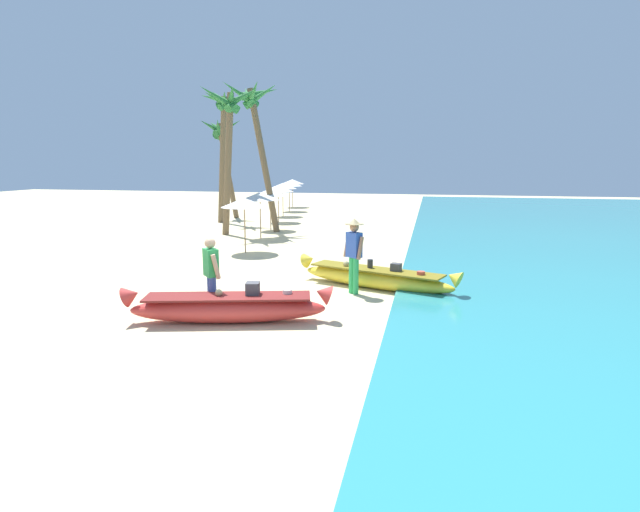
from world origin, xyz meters
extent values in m
plane|color=beige|center=(0.00, 0.00, 0.00)|extent=(80.00, 80.00, 0.00)
ellipsoid|color=red|center=(0.05, -0.68, 0.26)|extent=(3.90, 1.62, 0.53)
cone|color=red|center=(-1.76, -1.15, 0.58)|extent=(0.49, 0.49, 0.48)
cone|color=red|center=(1.87, -0.21, 0.58)|extent=(0.49, 0.49, 0.48)
cube|color=maroon|center=(0.05, -0.68, 0.53)|extent=(3.31, 1.48, 0.04)
cylinder|color=silver|center=(1.16, -0.28, 0.58)|extent=(0.19, 0.19, 0.10)
cube|color=#424247|center=(0.50, -0.48, 0.66)|extent=(0.31, 0.32, 0.26)
sphere|color=tan|center=(-0.13, -0.71, 0.60)|extent=(0.15, 0.15, 0.15)
ellipsoid|color=yellow|center=(2.60, 2.71, 0.24)|extent=(4.09, 2.06, 0.48)
cone|color=yellow|center=(0.72, 3.41, 0.53)|extent=(0.51, 0.52, 0.47)
cone|color=yellow|center=(4.48, 2.01, 0.53)|extent=(0.51, 0.52, 0.47)
cube|color=olive|center=(2.60, 2.71, 0.48)|extent=(3.47, 1.84, 0.04)
cylinder|color=#B74C38|center=(3.73, 2.28, 0.53)|extent=(0.20, 0.20, 0.10)
cube|color=#424247|center=(3.12, 2.59, 0.58)|extent=(0.29, 0.27, 0.21)
cylinder|color=#2D2D33|center=(2.45, 2.81, 0.59)|extent=(0.14, 0.14, 0.24)
sphere|color=tan|center=(1.82, 2.90, 0.55)|extent=(0.15, 0.15, 0.15)
cylinder|color=green|center=(2.20, 2.02, 0.45)|extent=(0.14, 0.14, 0.89)
cylinder|color=green|center=(2.09, 2.10, 0.45)|extent=(0.14, 0.14, 0.89)
cube|color=#3356B2|center=(2.15, 2.06, 1.19)|extent=(0.42, 0.39, 0.60)
cylinder|color=#9E7051|center=(2.32, 1.91, 1.14)|extent=(0.19, 0.21, 0.55)
cylinder|color=#9E7051|center=(1.95, 2.19, 1.14)|extent=(0.19, 0.21, 0.55)
sphere|color=#9E7051|center=(2.15, 2.06, 1.61)|extent=(0.22, 0.22, 0.22)
cylinder|color=tan|center=(2.15, 2.06, 1.69)|extent=(0.44, 0.44, 0.02)
cone|color=tan|center=(2.15, 2.06, 1.76)|extent=(0.26, 0.26, 0.12)
cylinder|color=#3D5BA8|center=(-0.47, -0.32, 0.42)|extent=(0.14, 0.14, 0.85)
cylinder|color=#3D5BA8|center=(-0.38, -0.42, 0.42)|extent=(0.14, 0.14, 0.85)
cube|color=green|center=(-0.42, -0.37, 1.13)|extent=(0.41, 0.41, 0.57)
cylinder|color=tan|center=(-0.57, -0.19, 1.08)|extent=(0.20, 0.20, 0.52)
cylinder|color=tan|center=(-0.25, -0.52, 1.08)|extent=(0.20, 0.20, 0.52)
sphere|color=tan|center=(-0.42, -0.37, 1.54)|extent=(0.22, 0.22, 0.22)
cylinder|color=#8E6B47|center=(-2.39, 6.82, 0.95)|extent=(0.04, 0.04, 1.90)
cone|color=silver|center=(-2.39, 6.82, 1.75)|extent=(1.60, 1.60, 0.32)
cylinder|color=#8E6B47|center=(-2.92, 10.05, 0.95)|extent=(0.04, 0.04, 1.90)
cone|color=silver|center=(-2.92, 10.05, 1.75)|extent=(1.60, 1.60, 0.32)
cylinder|color=#8E6B47|center=(-3.31, 12.62, 0.95)|extent=(0.04, 0.04, 1.90)
cone|color=silver|center=(-3.31, 12.62, 1.75)|extent=(1.60, 1.60, 0.32)
cylinder|color=#8E6B47|center=(-3.86, 15.68, 0.95)|extent=(0.04, 0.04, 1.90)
cone|color=silver|center=(-3.86, 15.68, 1.75)|extent=(1.60, 1.60, 0.32)
cylinder|color=#8E6B47|center=(-4.46, 18.54, 0.95)|extent=(0.04, 0.04, 1.90)
cone|color=silver|center=(-4.46, 18.54, 1.75)|extent=(1.60, 1.60, 0.32)
cylinder|color=#8E6B47|center=(-4.90, 21.48, 0.95)|extent=(0.04, 0.04, 1.90)
cone|color=silver|center=(-4.90, 21.48, 1.75)|extent=(1.60, 1.60, 0.32)
cylinder|color=#8E6B47|center=(-5.49, 24.44, 0.95)|extent=(0.04, 0.04, 1.90)
cone|color=silver|center=(-5.49, 24.44, 1.75)|extent=(1.60, 1.60, 0.32)
cylinder|color=brown|center=(-3.44, 12.17, 3.13)|extent=(1.39, 0.28, 6.31)
cone|color=#337F3D|center=(-3.55, 12.23, 5.97)|extent=(1.63, 0.57, 1.20)
cone|color=#337F3D|center=(-3.69, 12.62, 6.13)|extent=(1.44, 1.86, 0.82)
cone|color=#337F3D|center=(-4.22, 12.51, 6.00)|extent=(1.06, 1.37, 1.09)
cone|color=#337F3D|center=(-4.39, 12.20, 5.96)|extent=(1.37, 0.43, 1.14)
cone|color=#337F3D|center=(-4.32, 11.77, 6.00)|extent=(1.41, 1.66, 1.17)
cone|color=#337F3D|center=(-3.73, 11.79, 6.00)|extent=(1.25, 1.58, 1.14)
cylinder|color=brown|center=(-6.59, 14.97, 3.16)|extent=(0.70, 0.28, 6.33)
cone|color=#287033|center=(-5.87, 14.96, 6.15)|extent=(1.86, 0.38, 0.92)
cone|color=#287033|center=(-6.14, 15.32, 6.10)|extent=(1.16, 1.45, 1.01)
cone|color=#287033|center=(-6.56, 15.32, 6.14)|extent=(1.01, 1.45, 0.90)
cone|color=#287033|center=(-6.82, 14.97, 6.21)|extent=(1.66, 0.38, 0.73)
cone|color=#287033|center=(-6.62, 14.64, 6.12)|extent=(1.17, 1.42, 0.96)
cone|color=#287033|center=(-6.22, 14.62, 6.13)|extent=(0.90, 1.45, 0.92)
cylinder|color=brown|center=(-4.58, 10.82, 2.97)|extent=(0.71, 0.28, 5.95)
cone|color=#287033|center=(-3.93, 10.85, 5.72)|extent=(1.60, 0.44, 1.03)
cone|color=#287033|center=(-4.29, 11.24, 5.67)|extent=(0.63, 1.54, 1.13)
cone|color=#287033|center=(-4.80, 11.10, 5.68)|extent=(1.76, 1.31, 1.16)
cone|color=#287033|center=(-4.72, 10.47, 5.67)|extent=(1.53, 1.50, 1.17)
cone|color=#287033|center=(-4.19, 10.46, 5.77)|extent=(0.99, 1.50, 0.89)
cylinder|color=brown|center=(-7.23, 17.20, 2.59)|extent=(1.15, 0.28, 5.22)
cone|color=#23602D|center=(-7.17, 17.19, 4.91)|extent=(1.73, 0.37, 1.16)
cone|color=#23602D|center=(-7.50, 17.61, 4.97)|extent=(0.91, 1.64, 1.01)
cone|color=#23602D|center=(-7.97, 17.48, 5.04)|extent=(1.39, 1.31, 0.81)
cone|color=#23602D|center=(-7.95, 16.93, 4.97)|extent=(1.30, 1.25, 0.97)
cone|color=#23602D|center=(-7.52, 16.80, 4.88)|extent=(0.82, 1.48, 1.17)
camera|label=1|loc=(3.91, -9.83, 3.16)|focal=28.71mm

